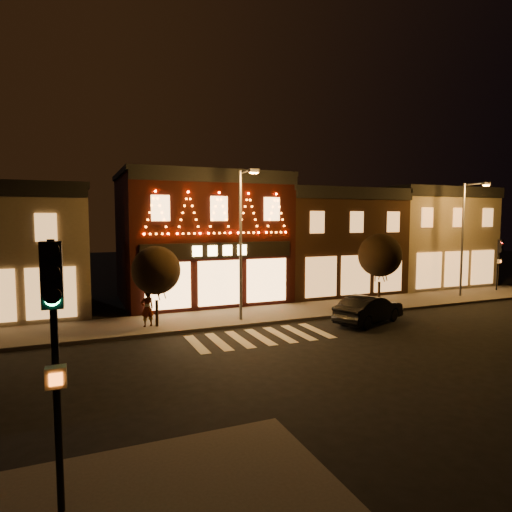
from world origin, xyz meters
TOP-DOWN VIEW (x-y plane):
  - ground at (0.00, 0.00)m, footprint 120.00×120.00m
  - sidewalk_far at (2.00, 8.00)m, footprint 44.00×4.00m
  - building_pulp at (0.00, 13.98)m, footprint 10.20×8.34m
  - building_right_a at (9.50, 13.99)m, footprint 9.20×8.28m
  - building_right_b at (18.50, 13.99)m, footprint 9.20×8.28m
  - traffic_signal_near at (-8.17, -6.01)m, footprint 0.35×0.51m
  - traffic_signal_far at (21.05, 8.47)m, footprint 0.33×0.43m
  - streetlamp_mid at (0.25, 6.85)m, footprint 0.50×1.77m
  - streetlamp_right at (16.66, 7.63)m, footprint 0.52×1.76m
  - tree_left at (-4.10, 7.28)m, footprint 2.37×2.37m
  - tree_right at (9.37, 7.36)m, footprint 2.62×2.62m
  - dark_sedan at (6.30, 4.28)m, footprint 4.72×3.07m
  - pedestrian at (-4.54, 7.42)m, footprint 0.74×0.58m

SIDE VIEW (x-z plane):
  - ground at x=0.00m, z-range 0.00..0.00m
  - sidewalk_far at x=2.00m, z-range 0.00..0.15m
  - dark_sedan at x=6.30m, z-range 0.00..1.47m
  - pedestrian at x=-4.54m, z-range 0.15..1.94m
  - traffic_signal_far at x=21.05m, z-range 0.96..4.72m
  - tree_left at x=-4.10m, z-range 0.94..4.90m
  - tree_right at x=9.37m, z-range 1.02..5.40m
  - traffic_signal_near at x=-8.17m, z-range 1.16..6.10m
  - building_right_a at x=9.50m, z-range 0.01..7.51m
  - building_right_b at x=18.50m, z-range 0.01..7.81m
  - building_pulp at x=0.00m, z-range 0.01..8.31m
  - streetlamp_right at x=16.66m, z-range 0.81..8.46m
  - streetlamp_mid at x=0.25m, z-range 0.82..8.54m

